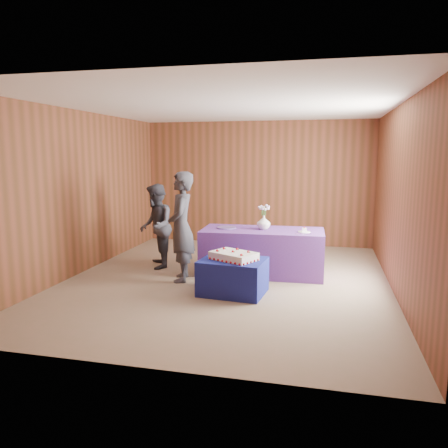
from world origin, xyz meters
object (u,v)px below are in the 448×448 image
(vase, at_px, (264,222))
(guest_right, at_px, (156,226))
(cake_table, at_px, (233,276))
(guest_left, at_px, (181,227))
(serving_table, at_px, (262,252))
(sheet_cake, at_px, (234,256))

(vase, bearing_deg, guest_right, -178.24)
(cake_table, xyz_separation_m, guest_left, (-0.93, 0.47, 0.61))
(guest_left, bearing_deg, cake_table, 48.12)
(serving_table, relative_size, sheet_cake, 2.63)
(cake_table, relative_size, vase, 3.88)
(serving_table, relative_size, vase, 8.63)
(cake_table, bearing_deg, guest_left, 158.67)
(serving_table, height_order, vase, vase)
(cake_table, relative_size, guest_right, 0.61)
(serving_table, distance_m, vase, 0.49)
(serving_table, bearing_deg, guest_left, -152.76)
(serving_table, xyz_separation_m, sheet_cake, (-0.24, -1.15, 0.18))
(serving_table, xyz_separation_m, guest_left, (-1.18, -0.67, 0.49))
(guest_left, relative_size, guest_right, 1.17)
(sheet_cake, distance_m, vase, 1.25)
(serving_table, distance_m, guest_left, 1.45)
(sheet_cake, bearing_deg, serving_table, 105.00)
(cake_table, bearing_deg, sheet_cake, -35.85)
(cake_table, distance_m, guest_left, 1.21)
(cake_table, distance_m, guest_right, 2.03)
(vase, relative_size, guest_right, 0.16)
(sheet_cake, xyz_separation_m, guest_right, (-1.63, 1.13, 0.18))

